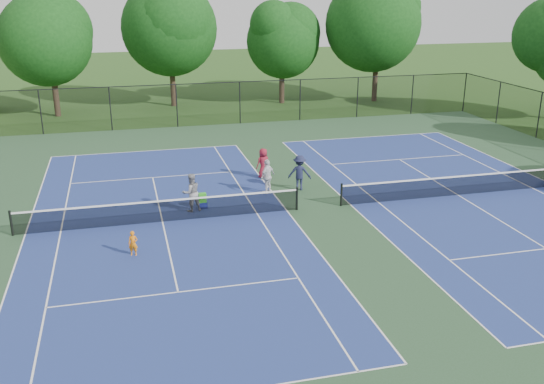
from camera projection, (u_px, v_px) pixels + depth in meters
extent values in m
plane|color=#234716|center=(319.00, 208.00, 27.34)|extent=(140.00, 140.00, 0.00)
cube|color=#284828|center=(319.00, 208.00, 27.34)|extent=(36.00, 36.00, 0.01)
cube|color=navy|center=(163.00, 222.00, 25.71)|extent=(10.97, 23.77, 0.00)
cube|color=white|center=(147.00, 151.00, 36.60)|extent=(10.97, 0.06, 0.00)
cube|color=white|center=(25.00, 234.00, 24.44)|extent=(0.06, 23.77, 0.00)
cube|color=white|center=(287.00, 210.00, 26.99)|extent=(0.06, 23.77, 0.00)
cube|color=white|center=(61.00, 231.00, 24.75)|extent=(0.06, 23.77, 0.00)
cube|color=white|center=(257.00, 213.00, 26.67)|extent=(0.06, 23.77, 0.00)
cube|color=white|center=(153.00, 178.00, 31.58)|extent=(8.23, 0.06, 0.00)
cube|color=white|center=(178.00, 292.00, 19.85)|extent=(8.23, 0.06, 0.00)
cube|color=white|center=(163.00, 222.00, 25.71)|extent=(0.06, 12.80, 0.00)
cylinder|color=black|center=(11.00, 223.00, 24.16)|extent=(0.10, 0.10, 1.07)
cylinder|color=black|center=(297.00, 199.00, 26.93)|extent=(0.10, 0.10, 1.07)
cube|color=black|center=(162.00, 212.00, 25.56)|extent=(11.90, 0.01, 0.90)
cube|color=white|center=(161.00, 201.00, 25.41)|extent=(11.90, 0.04, 0.07)
cube|color=navy|center=(458.00, 195.00, 28.97)|extent=(10.97, 23.77, 0.00)
cube|color=white|center=(363.00, 137.00, 39.86)|extent=(10.97, 0.06, 0.00)
cube|color=white|center=(350.00, 205.00, 27.69)|extent=(0.06, 23.77, 0.00)
cube|color=white|center=(378.00, 202.00, 28.01)|extent=(0.06, 23.77, 0.00)
cube|color=white|center=(533.00, 188.00, 29.92)|extent=(0.06, 23.77, 0.00)
cube|color=white|center=(399.00, 159.00, 34.83)|extent=(8.23, 0.06, 0.00)
cube|color=white|center=(458.00, 195.00, 28.97)|extent=(0.06, 12.80, 0.00)
cylinder|color=black|center=(341.00, 195.00, 27.41)|extent=(0.10, 0.10, 1.07)
cube|color=black|center=(459.00, 186.00, 28.82)|extent=(11.90, 0.01, 0.90)
cube|color=white|center=(460.00, 176.00, 28.66)|extent=(11.90, 0.04, 0.07)
cylinder|color=black|center=(41.00, 112.00, 40.21)|extent=(0.08, 0.08, 3.00)
cylinder|color=black|center=(110.00, 109.00, 41.26)|extent=(0.08, 0.08, 3.00)
cylinder|color=black|center=(177.00, 106.00, 42.30)|extent=(0.08, 0.08, 3.00)
cylinder|color=black|center=(240.00, 103.00, 43.35)|extent=(0.08, 0.08, 3.00)
cylinder|color=black|center=(300.00, 100.00, 44.40)|extent=(0.08, 0.08, 3.00)
cylinder|color=black|center=(357.00, 97.00, 45.44)|extent=(0.08, 0.08, 3.00)
cylinder|color=black|center=(412.00, 95.00, 46.49)|extent=(0.08, 0.08, 3.00)
cylinder|color=black|center=(465.00, 92.00, 47.53)|extent=(0.08, 0.08, 3.00)
cylinder|color=black|center=(539.00, 115.00, 39.29)|extent=(0.08, 0.08, 3.00)
cylinder|color=black|center=(498.00, 103.00, 43.41)|extent=(0.08, 0.08, 3.00)
cube|color=black|center=(240.00, 103.00, 43.35)|extent=(36.00, 0.01, 3.00)
cube|color=black|center=(240.00, 82.00, 42.86)|extent=(36.00, 0.05, 0.05)
cylinder|color=#2D2116|center=(55.00, 91.00, 45.70)|extent=(0.44, 0.44, 3.78)
sphere|color=#103B11|center=(49.00, 40.00, 44.47)|extent=(6.80, 6.80, 6.80)
sphere|color=#103B11|center=(48.00, 31.00, 44.25)|extent=(5.58, 5.58, 5.58)
sphere|color=#103B11|center=(47.00, 22.00, 44.04)|extent=(4.35, 4.35, 4.35)
cylinder|color=#2D2116|center=(173.00, 81.00, 49.56)|extent=(0.44, 0.44, 4.14)
sphere|color=#103B11|center=(170.00, 28.00, 48.21)|extent=(7.60, 7.60, 7.60)
sphere|color=#103B11|center=(169.00, 20.00, 48.00)|extent=(6.23, 6.23, 6.23)
sphere|color=#103B11|center=(169.00, 12.00, 47.80)|extent=(4.86, 4.86, 4.86)
cylinder|color=#2D2116|center=(282.00, 83.00, 50.86)|extent=(0.44, 0.44, 3.42)
sphere|color=#103B11|center=(282.00, 42.00, 49.76)|extent=(6.00, 6.00, 6.00)
sphere|color=#103B11|center=(282.00, 33.00, 49.53)|extent=(4.92, 4.92, 4.92)
sphere|color=#103B11|center=(282.00, 24.00, 49.30)|extent=(3.84, 3.84, 3.84)
cylinder|color=#2D2116|center=(375.00, 76.00, 51.65)|extent=(0.44, 0.44, 4.32)
sphere|color=#103B11|center=(378.00, 23.00, 50.25)|extent=(7.80, 7.80, 7.80)
sphere|color=#103B11|center=(379.00, 16.00, 50.05)|extent=(6.40, 6.40, 6.40)
sphere|color=#103B11|center=(379.00, 8.00, 49.85)|extent=(4.99, 4.99, 4.99)
imported|color=orange|center=(133.00, 243.00, 22.42)|extent=(0.40, 0.31, 0.96)
imported|color=gray|center=(191.00, 192.00, 26.69)|extent=(0.98, 0.85, 1.74)
imported|color=silver|center=(267.00, 176.00, 29.02)|extent=(1.02, 0.94, 1.68)
imported|color=#1C203E|center=(300.00, 173.00, 29.49)|extent=(1.28, 1.00, 1.73)
imported|color=maroon|center=(263.00, 163.00, 31.36)|extent=(0.88, 0.71, 1.56)
cube|color=navy|center=(203.00, 205.00, 27.26)|extent=(0.41, 0.32, 0.30)
cube|color=green|center=(202.00, 198.00, 27.14)|extent=(0.35, 0.27, 0.41)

